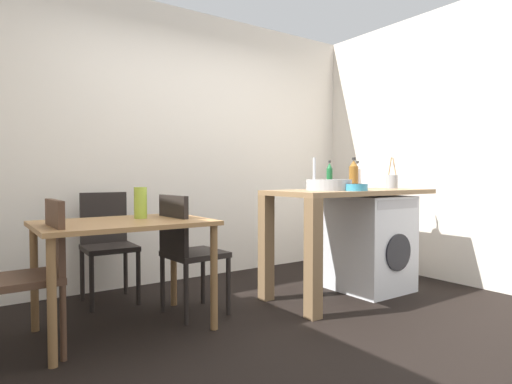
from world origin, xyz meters
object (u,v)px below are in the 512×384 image
washing_machine (370,243)px  vase (140,203)px  chair_person_seat (36,268)px  bottle_tall_green (329,176)px  bottle_clear_small (357,176)px  bottle_squat_brown (354,175)px  dining_table (124,235)px  chair_spare_by_wall (107,240)px  chair_opposite (186,248)px  mixing_bowl (355,187)px  utensil_crock (392,181)px

washing_machine → vase: (-2.01, 0.36, 0.42)m
chair_person_seat → bottle_tall_green: bottle_tall_green is taller
chair_person_seat → bottle_clear_small: (2.68, -0.03, 0.53)m
bottle_squat_brown → bottle_clear_small: bottle_squat_brown is taller
bottle_clear_small → vase: bottle_clear_small is taller
dining_table → bottle_tall_green: bearing=0.5°
dining_table → chair_spare_by_wall: size_ratio=1.22×
chair_opposite → bottle_clear_small: bearing=80.1°
dining_table → chair_opposite: size_ratio=1.22×
chair_person_seat → vase: vase is taller
mixing_bowl → vase: mixing_bowl is taller
dining_table → vase: size_ratio=4.98×
washing_machine → mixing_bowl: mixing_bowl is taller
bottle_tall_green → chair_person_seat: bearing=-177.3°
washing_machine → mixing_bowl: bearing=-155.2°
chair_spare_by_wall → bottle_tall_green: bearing=159.3°
chair_opposite → bottle_clear_small: size_ratio=3.49×
bottle_clear_small → vase: size_ratio=1.17×
bottle_squat_brown → mixing_bowl: 0.44m
bottle_tall_green → mixing_bowl: size_ratio=1.30×
bottle_clear_small → vase: bearing=173.5°
chair_opposite → washing_machine: size_ratio=1.05×
chair_spare_by_wall → washing_machine: chair_spare_by_wall is taller
utensil_crock → vase: (-2.38, 0.31, -0.14)m
chair_opposite → bottle_tall_green: bottle_tall_green is taller
washing_machine → bottle_squat_brown: (-0.11, 0.10, 0.62)m
mixing_bowl → utensil_crock: utensil_crock is taller
mixing_bowl → vase: size_ratio=0.92×
chair_opposite → mixing_bowl: size_ratio=4.45×
bottle_clear_small → chair_spare_by_wall: bearing=156.1°
dining_table → bottle_tall_green: (1.92, 0.02, 0.40)m
chair_person_seat → vase: bearing=-75.6°
chair_spare_by_wall → chair_person_seat: bearing=55.3°
dining_table → bottle_squat_brown: bottle_squat_brown is taller
mixing_bowl → vase: bearing=160.6°
chair_opposite → bottle_squat_brown: 1.68m
washing_machine → bottle_squat_brown: bearing=138.4°
washing_machine → bottle_tall_green: size_ratio=3.27×
dining_table → bottle_tall_green: 1.96m
chair_person_seat → chair_spare_by_wall: same height
bottle_tall_green → washing_machine: bearing=-48.7°
dining_table → bottle_clear_small: size_ratio=4.26×
chair_opposite → mixing_bowl: mixing_bowl is taller
chair_person_seat → mixing_bowl: bearing=-100.4°
chair_person_seat → vase: (0.70, 0.20, 0.34)m
washing_machine → mixing_bowl: size_ratio=4.25×
chair_person_seat → chair_opposite: (1.02, 0.14, 0.00)m
bottle_clear_small → utensil_crock: size_ratio=0.86×
bottle_tall_green → vase: bearing=177.3°
chair_spare_by_wall → utensil_crock: utensil_crock is taller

